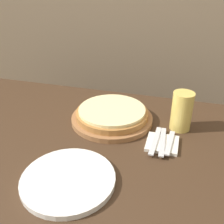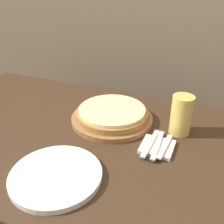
# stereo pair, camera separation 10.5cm
# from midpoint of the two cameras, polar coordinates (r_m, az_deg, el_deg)

# --- Properties ---
(dining_table) EXTENTS (1.48, 0.83, 0.73)m
(dining_table) POSITION_cam_midpoint_polar(r_m,az_deg,el_deg) (1.22, -3.13, -19.35)
(dining_table) COLOR #3D2819
(dining_table) RESTS_ON ground_plane
(pizza_on_board) EXTENTS (0.33, 0.33, 0.06)m
(pizza_on_board) POSITION_cam_midpoint_polar(r_m,az_deg,el_deg) (1.06, 2.84, -0.76)
(pizza_on_board) COLOR #99663D
(pizza_on_board) RESTS_ON dining_table
(beer_glass) EXTENTS (0.08, 0.08, 0.15)m
(beer_glass) POSITION_cam_midpoint_polar(r_m,az_deg,el_deg) (1.00, 17.85, -0.38)
(beer_glass) COLOR #E5C65B
(beer_glass) RESTS_ON dining_table
(dinner_plate) EXTENTS (0.27, 0.27, 0.02)m
(dinner_plate) POSITION_cam_midpoint_polar(r_m,az_deg,el_deg) (0.80, -8.38, -13.65)
(dinner_plate) COLOR white
(dinner_plate) RESTS_ON dining_table
(napkin_stack) EXTENTS (0.11, 0.11, 0.01)m
(napkin_stack) POSITION_cam_midpoint_polar(r_m,az_deg,el_deg) (0.93, 13.06, -7.48)
(napkin_stack) COLOR silver
(napkin_stack) RESTS_ON dining_table
(fork) EXTENTS (0.03, 0.17, 0.00)m
(fork) POSITION_cam_midpoint_polar(r_m,az_deg,el_deg) (0.93, 11.60, -6.75)
(fork) COLOR silver
(fork) RESTS_ON napkin_stack
(dinner_knife) EXTENTS (0.03, 0.17, 0.00)m
(dinner_knife) POSITION_cam_midpoint_polar(r_m,az_deg,el_deg) (0.93, 13.12, -7.06)
(dinner_knife) COLOR silver
(dinner_knife) RESTS_ON napkin_stack
(spoon) EXTENTS (0.03, 0.15, 0.00)m
(spoon) POSITION_cam_midpoint_polar(r_m,az_deg,el_deg) (0.92, 14.64, -7.36)
(spoon) COLOR silver
(spoon) RESTS_ON napkin_stack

